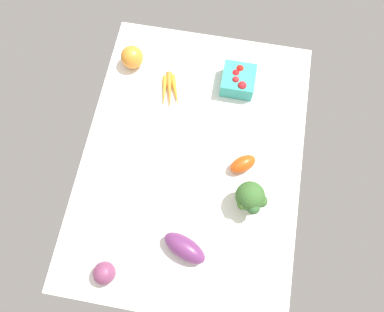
% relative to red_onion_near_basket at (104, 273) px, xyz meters
% --- Properties ---
extents(tablecloth, '(1.04, 0.76, 0.02)m').
position_rel_red_onion_near_basket_xyz_m(tablecloth, '(0.43, -0.20, -0.05)').
color(tablecloth, white).
rests_on(tablecloth, ground).
extents(red_onion_near_basket, '(0.07, 0.07, 0.07)m').
position_rel_red_onion_near_basket_xyz_m(red_onion_near_basket, '(0.00, 0.00, 0.00)').
color(red_onion_near_basket, '#783759').
rests_on(red_onion_near_basket, tablecloth).
extents(heirloom_tomato_orange, '(0.09, 0.09, 0.09)m').
position_rel_red_onion_near_basket_xyz_m(heirloom_tomato_orange, '(0.77, 0.09, 0.01)').
color(heirloom_tomato_orange, orange).
rests_on(heirloom_tomato_orange, tablecloth).
extents(berry_basket, '(0.12, 0.12, 0.08)m').
position_rel_red_onion_near_basket_xyz_m(berry_basket, '(0.74, -0.31, 0.00)').
color(berry_basket, teal).
rests_on(berry_basket, tablecloth).
extents(eggplant, '(0.12, 0.16, 0.07)m').
position_rel_red_onion_near_basket_xyz_m(eggplant, '(0.12, -0.23, -0.00)').
color(eggplant, '#652C61').
rests_on(eggplant, tablecloth).
extents(broccoli_head, '(0.10, 0.11, 0.12)m').
position_rel_red_onion_near_basket_xyz_m(broccoli_head, '(0.31, -0.41, 0.04)').
color(broccoli_head, '#A0BC83').
rests_on(broccoli_head, tablecloth).
extents(carrot_bunch, '(0.16, 0.09, 0.03)m').
position_rel_red_onion_near_basket_xyz_m(carrot_bunch, '(0.67, -0.07, -0.02)').
color(carrot_bunch, orange).
rests_on(carrot_bunch, tablecloth).
extents(roma_tomato, '(0.10, 0.11, 0.05)m').
position_rel_red_onion_near_basket_xyz_m(roma_tomato, '(0.43, -0.37, -0.01)').
color(roma_tomato, '#D04812').
rests_on(roma_tomato, tablecloth).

